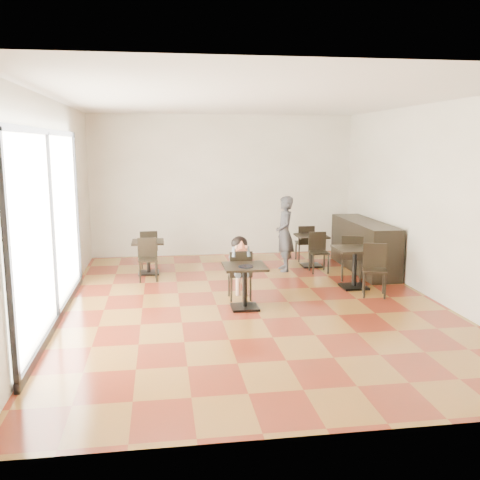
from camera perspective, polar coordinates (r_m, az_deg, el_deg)
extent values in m
cube|color=brown|center=(8.69, 1.36, -6.77)|extent=(6.00, 8.00, 0.01)
cube|color=silver|center=(8.34, 1.45, 14.76)|extent=(6.00, 8.00, 0.01)
cube|color=silver|center=(12.31, -1.80, 5.82)|extent=(6.00, 0.01, 3.20)
cube|color=silver|center=(4.52, 10.12, -1.88)|extent=(6.00, 0.01, 3.20)
cube|color=silver|center=(8.39, -19.25, 3.22)|extent=(0.01, 8.00, 3.20)
cube|color=silver|center=(9.36, 19.86, 3.85)|extent=(0.01, 8.00, 3.20)
cube|color=white|center=(7.93, -19.61, 1.36)|extent=(0.04, 4.50, 2.60)
cylinder|color=black|center=(8.16, 0.62, -2.84)|extent=(0.23, 0.23, 0.01)
imported|color=#3A3A3F|center=(10.79, 4.79, 0.67)|extent=(0.38, 0.56, 1.52)
cube|color=black|center=(11.16, 13.10, -0.59)|extent=(0.60, 2.40, 1.00)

